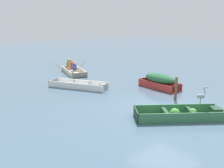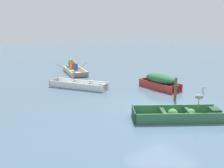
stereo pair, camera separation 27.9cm
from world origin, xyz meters
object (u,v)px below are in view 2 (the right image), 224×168
rowboat_cream_with_crew (74,70)px  heron_on_dinghy (200,96)px  skiff_white_mid_moored (81,86)px  dinghy_green_foreground (180,115)px  mooring_post (175,89)px  skiff_red_near_moored (160,80)px

rowboat_cream_with_crew → heron_on_dinghy: 10.96m
skiff_white_mid_moored → heron_on_dinghy: 6.96m
dinghy_green_foreground → rowboat_cream_with_crew: rowboat_cream_with_crew is taller
dinghy_green_foreground → rowboat_cream_with_crew: 10.59m
dinghy_green_foreground → rowboat_cream_with_crew: (1.10, 10.54, 0.07)m
dinghy_green_foreground → mooring_post: size_ratio=3.01×
skiff_white_mid_moored → rowboat_cream_with_crew: 4.53m
skiff_white_mid_moored → dinghy_green_foreground: bearing=-83.6°
skiff_white_mid_moored → heron_on_dinghy: bearing=-79.1°
rowboat_cream_with_crew → heron_on_dinghy: bearing=-92.7°
skiff_white_mid_moored → rowboat_cream_with_crew: bearing=66.3°
heron_on_dinghy → mooring_post: bearing=61.1°
skiff_red_near_moored → mooring_post: size_ratio=2.17×
mooring_post → skiff_red_near_moored: bearing=61.2°
skiff_red_near_moored → skiff_white_mid_moored: bearing=141.0°
skiff_red_near_moored → mooring_post: bearing=-118.8°
heron_on_dinghy → dinghy_green_foreground: bearing=146.3°
skiff_red_near_moored → skiff_white_mid_moored: (-3.49, 2.83, -0.35)m
rowboat_cream_with_crew → skiff_red_near_moored: bearing=-76.5°
skiff_red_near_moored → dinghy_green_foreground: bearing=-127.9°
skiff_red_near_moored → skiff_white_mid_moored: size_ratio=0.72×
mooring_post → skiff_white_mid_moored: bearing=117.3°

